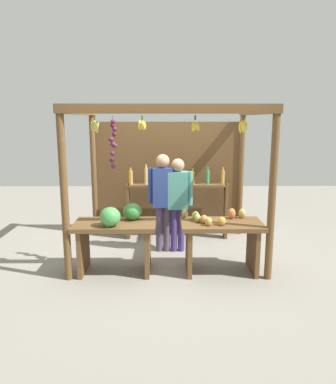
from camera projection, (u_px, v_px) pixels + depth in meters
name	position (u px, v px, depth m)	size (l,w,h in m)	color
ground_plane	(168.00, 252.00, 5.96)	(12.00, 12.00, 0.00)	gray
market_stall	(167.00, 165.00, 6.11)	(2.84, 2.11, 2.33)	brown
fruit_counter_left	(117.00, 231.00, 5.09)	(1.14, 0.70, 0.99)	brown
fruit_counter_right	(220.00, 235.00, 5.13)	(1.14, 0.64, 0.88)	brown
bottle_shelf_unit	(177.00, 196.00, 6.54)	(1.82, 0.22, 1.36)	brown
vendor_man	(163.00, 194.00, 5.84)	(0.48, 0.22, 1.60)	#544761
vendor_woman	(178.00, 197.00, 5.85)	(0.48, 0.21, 1.53)	#44347B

